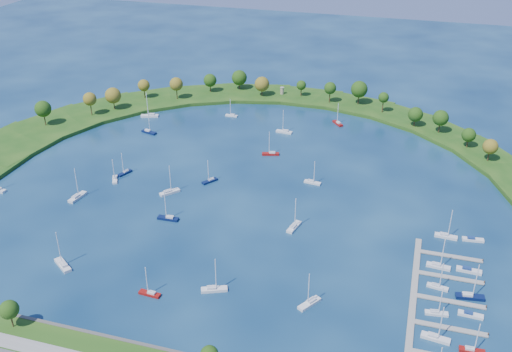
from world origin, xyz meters
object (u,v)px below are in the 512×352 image
(docked_boat_9, at_px, (469,270))
(docked_boat_11, at_px, (473,239))
(dock_system, at_px, (436,312))
(docked_boat_10, at_px, (446,235))
(moored_boat_17, at_px, (232,115))
(moored_boat_18, at_px, (338,123))
(moored_boat_9, at_px, (284,131))
(moored_boat_16, at_px, (168,218))
(moored_boat_2, at_px, (170,192))
(docked_boat_3, at_px, (472,350))
(docked_boat_7, at_px, (470,296))
(moored_boat_12, at_px, (294,226))
(moored_boat_14, at_px, (115,179))
(docked_boat_5, at_px, (470,314))
(harbor_tower, at_px, (282,91))
(moored_boat_5, at_px, (149,131))
(docked_boat_4, at_px, (436,312))
(moored_boat_3, at_px, (214,289))
(docked_boat_6, at_px, (437,286))
(moored_boat_1, at_px, (312,182))
(moored_boat_13, at_px, (150,115))
(docked_boat_8, at_px, (438,265))
(docked_boat_2, at_px, (435,337))
(moored_boat_8, at_px, (77,196))
(moored_boat_7, at_px, (125,172))
(moored_boat_0, at_px, (210,180))
(moored_boat_4, at_px, (150,293))

(docked_boat_9, height_order, docked_boat_11, docked_boat_9)
(dock_system, xyz_separation_m, docked_boat_10, (2.61, 45.70, 0.57))
(moored_boat_17, relative_size, moored_boat_18, 0.86)
(docked_boat_9, distance_m, docked_boat_11, 20.90)
(moored_boat_9, distance_m, moored_boat_16, 101.02)
(moored_boat_2, relative_size, moored_boat_9, 1.04)
(docked_boat_10, bearing_deg, docked_boat_3, -78.81)
(moored_boat_2, bearing_deg, docked_boat_10, -50.82)
(docked_boat_7, bearing_deg, moored_boat_12, 151.55)
(moored_boat_14, height_order, docked_boat_5, moored_boat_14)
(harbor_tower, relative_size, moored_boat_5, 0.34)
(moored_boat_18, bearing_deg, docked_boat_4, 162.25)
(moored_boat_3, xyz_separation_m, docked_boat_4, (72.67, 9.36, -0.07))
(moored_boat_18, height_order, docked_boat_6, moored_boat_18)
(moored_boat_2, height_order, moored_boat_14, moored_boat_2)
(moored_boat_1, xyz_separation_m, docked_boat_4, (56.14, -74.54, -0.01))
(moored_boat_16, relative_size, docked_boat_6, 1.22)
(docked_boat_5, bearing_deg, moored_boat_13, 147.67)
(docked_boat_8, bearing_deg, moored_boat_12, 174.75)
(moored_boat_9, height_order, docked_boat_9, moored_boat_9)
(docked_boat_5, relative_size, docked_boat_10, 0.63)
(moored_boat_9, relative_size, docked_boat_7, 0.93)
(docked_boat_2, xyz_separation_m, docked_boat_3, (10.52, -2.24, -0.05))
(moored_boat_16, xyz_separation_m, docked_boat_2, (106.12, -39.35, -0.00))
(docked_boat_5, bearing_deg, docked_boat_7, 93.22)
(moored_boat_2, xyz_separation_m, moored_boat_8, (-36.48, -15.34, 0.03))
(moored_boat_17, distance_m, docked_boat_4, 182.19)
(dock_system, distance_m, docked_boat_4, 1.03)
(moored_boat_1, relative_size, moored_boat_5, 0.87)
(moored_boat_2, distance_m, docked_boat_8, 116.45)
(docked_boat_5, bearing_deg, moored_boat_5, 151.11)
(moored_boat_7, relative_size, moored_boat_8, 0.78)
(harbor_tower, bearing_deg, docked_boat_5, -58.59)
(moored_boat_1, relative_size, docked_boat_2, 0.88)
(docked_boat_3, bearing_deg, moored_boat_12, 140.82)
(moored_boat_9, relative_size, moored_boat_17, 1.24)
(moored_boat_0, relative_size, docked_boat_10, 0.90)
(moored_boat_14, distance_m, docked_boat_8, 145.65)
(moored_boat_4, height_order, moored_boat_14, moored_boat_4)
(harbor_tower, bearing_deg, moored_boat_9, -74.27)
(moored_boat_12, bearing_deg, moored_boat_4, 158.06)
(docked_boat_3, height_order, docked_boat_9, docked_boat_3)
(moored_boat_7, bearing_deg, docked_boat_9, 99.55)
(moored_boat_7, bearing_deg, moored_boat_12, 96.85)
(dock_system, relative_size, moored_boat_8, 5.76)
(moored_boat_8, relative_size, moored_boat_12, 1.07)
(moored_boat_12, height_order, docked_boat_10, moored_boat_12)
(moored_boat_1, distance_m, docked_boat_3, 110.77)
(moored_boat_17, bearing_deg, moored_boat_7, 74.23)
(moored_boat_3, xyz_separation_m, moored_boat_18, (16.09, 155.11, -0.03))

